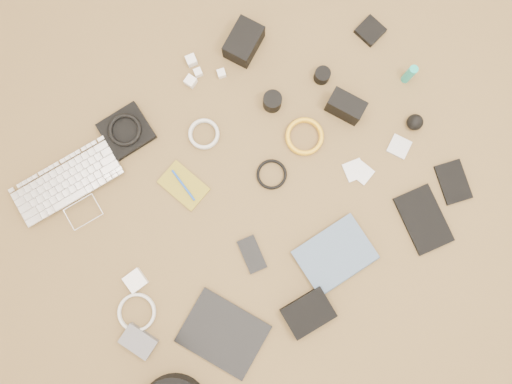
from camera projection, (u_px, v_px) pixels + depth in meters
room_shell at (266, 68)px, 0.47m from camera, size 4.04×4.04×2.58m
laptop at (75, 195)px, 1.70m from camera, size 0.41×0.31×0.03m
headphone_pouch at (126, 131)px, 1.72m from camera, size 0.17×0.16×0.03m
headphones at (125, 130)px, 1.70m from camera, size 0.15×0.15×0.01m
charger_a at (191, 60)px, 1.74m from camera, size 0.04×0.04×0.03m
charger_b at (191, 81)px, 1.73m from camera, size 0.04×0.04×0.03m
charger_c at (198, 72)px, 1.74m from camera, size 0.03×0.03×0.02m
charger_d at (221, 73)px, 1.74m from camera, size 0.04×0.04×0.03m
dslr_camera at (244, 42)px, 1.72m from camera, size 0.16×0.14×0.08m
notebook_olive at (184, 186)px, 1.71m from camera, size 0.13×0.17×0.01m
pen_blue at (183, 185)px, 1.70m from camera, size 0.01×0.13×0.01m
cable_white_a at (204, 134)px, 1.73m from camera, size 0.11×0.11×0.01m
lens_a at (272, 101)px, 1.71m from camera, size 0.08×0.08×0.07m
lens_b at (322, 75)px, 1.73m from camera, size 0.07×0.07×0.05m
card_reader at (370, 31)px, 1.76m from camera, size 0.09×0.09×0.02m
power_brick at (135, 281)px, 1.67m from camera, size 0.07×0.07×0.03m
cable_white_b at (137, 312)px, 1.66m from camera, size 0.16×0.16×0.01m
cable_black at (272, 175)px, 1.71m from camera, size 0.12×0.12×0.01m
cable_yellow at (304, 137)px, 1.72m from camera, size 0.16×0.16×0.01m
flash at (346, 107)px, 1.70m from camera, size 0.11×0.14×0.09m
lens_cleaner at (409, 74)px, 1.70m from camera, size 0.04×0.04×0.10m
battery_charger at (139, 341)px, 1.64m from camera, size 0.10×0.13×0.03m
tablet at (223, 333)px, 1.66m from camera, size 0.28×0.32×0.01m
phone at (252, 254)px, 1.68m from camera, size 0.09×0.13×0.01m
filter_case_left at (354, 170)px, 1.71m from camera, size 0.08×0.08×0.01m
filter_case_mid at (362, 173)px, 1.71m from camera, size 0.07×0.07×0.01m
filter_case_right at (399, 147)px, 1.72m from camera, size 0.09×0.09×0.01m
air_blower at (415, 122)px, 1.71m from camera, size 0.07×0.07×0.06m
drive_case at (308, 313)px, 1.65m from camera, size 0.17×0.13×0.04m
paperback at (350, 278)px, 1.67m from camera, size 0.26×0.21×0.02m
notebook_black_a at (423, 219)px, 1.69m from camera, size 0.18×0.24×0.02m
notebook_black_b at (453, 182)px, 1.71m from camera, size 0.14×0.17×0.01m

